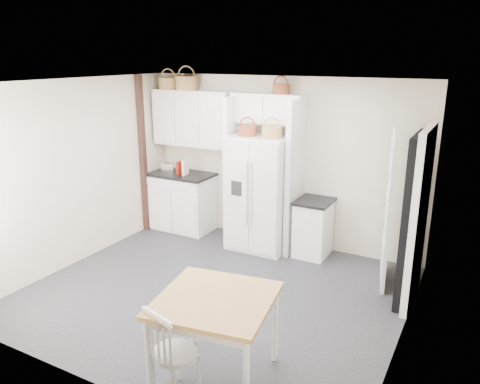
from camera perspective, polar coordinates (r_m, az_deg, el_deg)
The scene contains 27 objects.
floor at distance 6.09m, azimuth -3.05°, elevation -12.08°, with size 4.50×4.50×0.00m, color #242428.
ceiling at distance 5.36m, azimuth -3.48°, elevation 13.16°, with size 4.50×4.50×0.00m, color white.
wall_back at distance 7.31m, azimuth 5.01°, elevation 3.69°, with size 4.50×4.50×0.00m, color beige.
wall_left at distance 7.00m, azimuth -19.16°, elevation 2.27°, with size 4.00×4.00×0.00m, color beige.
wall_right at distance 4.85m, azimuth 20.06°, elevation -3.91°, with size 4.00×4.00×0.00m, color beige.
refrigerator at distance 7.12m, azimuth 2.55°, elevation -0.10°, with size 0.91×0.73×1.76m, color silver.
base_cab_left at distance 8.07m, azimuth -6.93°, elevation -1.23°, with size 1.02×0.64×0.94m, color white.
base_cab_right at distance 7.06m, azimuth 8.92°, elevation -4.46°, with size 0.47×0.56×0.82m, color white.
dining_table at distance 4.46m, azimuth -2.97°, elevation -17.45°, with size 1.00×1.00×0.83m, color #9B6426.
windsor_chair at distance 4.31m, azimuth -7.92°, elevation -18.88°, with size 0.41×0.37×0.84m, color white.
counter_left at distance 7.93m, azimuth -7.05°, elevation 2.17°, with size 1.06×0.69×0.04m, color black.
counter_right at distance 6.92m, azimuth 9.07°, elevation -1.15°, with size 0.50×0.60×0.04m, color black.
toaster at distance 8.01m, azimuth -8.68°, elevation 2.97°, with size 0.23×0.13×0.16m, color silver.
cookbook_red at distance 7.83m, azimuth -7.35°, elevation 2.96°, with size 0.03×0.15×0.22m, color maroon.
cookbook_cream at distance 7.77m, azimuth -6.69°, elevation 2.99°, with size 0.04×0.17×0.25m, color silver.
basket_upper_a at distance 7.99m, azimuth -8.74°, elevation 12.95°, with size 0.33×0.33×0.19m, color brown.
basket_upper_b at distance 7.78m, azimuth -6.53°, elevation 13.06°, with size 0.37×0.37×0.22m, color brown.
basket_bridge_b at distance 6.97m, azimuth 5.00°, elevation 12.41°, with size 0.25×0.25×0.14m, color #5C2618.
basket_fridge_a at distance 6.91m, azimuth 0.90°, elevation 7.49°, with size 0.28×0.28×0.15m, color #5C2618.
basket_fridge_b at distance 6.74m, azimuth 3.89°, elevation 7.28°, with size 0.30×0.30×0.16m, color brown.
upper_cabinet at distance 7.77m, azimuth -5.71°, elevation 8.93°, with size 1.40×0.34×0.90m, color white.
bridge_cabinet at distance 7.08m, azimuth 3.49°, elevation 10.09°, with size 1.12×0.34×0.45m, color white.
fridge_panel_left at distance 7.36m, azimuth -0.67°, elevation 2.66°, with size 0.08×0.60×2.30m, color white.
fridge_panel_right at distance 6.94m, azimuth 6.71°, elevation 1.68°, with size 0.08×0.60×2.30m, color white.
trim_post at distance 7.91m, azimuth -11.76°, elevation 4.39°, with size 0.09×0.09×2.60m, color #391C15.
doorway_void at distance 5.89m, azimuth 20.49°, elevation -3.24°, with size 0.18×0.85×2.05m, color black.
door_slab at distance 6.26m, azimuth 17.71°, elevation -1.85°, with size 0.80×0.04×2.05m, color white.
Camera 1 is at (2.83, -4.54, 2.90)m, focal length 35.00 mm.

